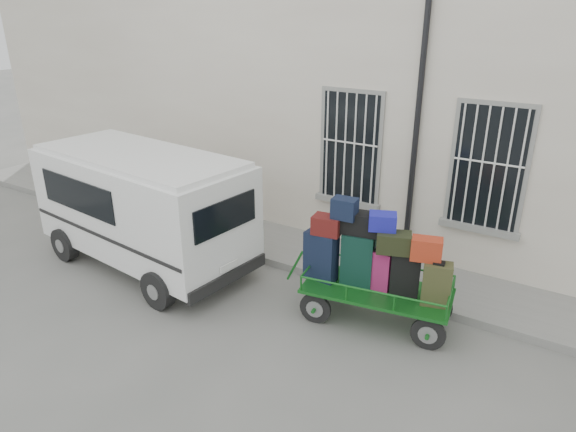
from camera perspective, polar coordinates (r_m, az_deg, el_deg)
The scene contains 5 objects.
ground at distance 8.93m, azimuth 0.24°, elevation -11.12°, with size 80.00×80.00×0.00m, color #63635E.
building at distance 12.62m, azimuth 13.88°, elevation 12.90°, with size 24.00×5.15×6.00m.
sidewalk at distance 10.57m, azimuth 6.56°, elevation -5.14°, with size 24.00×1.70×0.15m, color gray.
luggage_cart at distance 8.43m, azimuth 9.46°, elevation -5.39°, with size 2.86×1.43×2.11m.
van at distance 10.48m, azimuth -15.86°, elevation 1.47°, with size 4.83×2.50×2.35m.
Camera 1 is at (3.92, -6.34, 4.91)m, focal length 32.00 mm.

